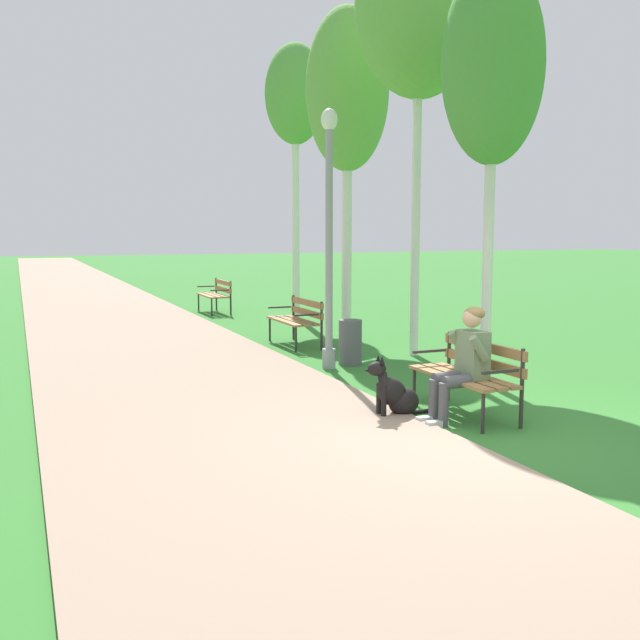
# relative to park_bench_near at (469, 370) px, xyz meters

# --- Properties ---
(ground_plane) EXTENTS (120.00, 120.00, 0.00)m
(ground_plane) POSITION_rel_park_bench_near_xyz_m (-0.39, -1.03, -0.51)
(ground_plane) COLOR #33752D
(paved_path) EXTENTS (3.87, 60.00, 0.04)m
(paved_path) POSITION_rel_park_bench_near_xyz_m (-2.58, 22.97, -0.49)
(paved_path) COLOR gray
(paved_path) RESTS_ON ground
(park_bench_near) EXTENTS (0.55, 1.50, 0.85)m
(park_bench_near) POSITION_rel_park_bench_near_xyz_m (0.00, 0.00, 0.00)
(park_bench_near) COLOR olive
(park_bench_near) RESTS_ON ground
(park_bench_mid) EXTENTS (0.55, 1.50, 0.85)m
(park_bench_mid) POSITION_rel_park_bench_near_xyz_m (0.05, 5.46, 0.00)
(park_bench_mid) COLOR olive
(park_bench_mid) RESTS_ON ground
(park_bench_far) EXTENTS (0.55, 1.50, 0.85)m
(park_bench_far) POSITION_rel_park_bench_near_xyz_m (0.03, 11.17, 0.00)
(park_bench_far) COLOR olive
(park_bench_far) RESTS_ON ground
(person_seated_on_near_bench) EXTENTS (0.74, 0.49, 1.25)m
(person_seated_on_near_bench) POSITION_rel_park_bench_near_xyz_m (-0.21, -0.20, 0.17)
(person_seated_on_near_bench) COLOR #4C4C51
(person_seated_on_near_bench) RESTS_ON ground
(dog_black) EXTENTS (0.83, 0.28, 0.71)m
(dog_black) POSITION_rel_park_bench_near_xyz_m (-0.79, 0.26, -0.25)
(dog_black) COLOR black
(dog_black) RESTS_ON ground
(lamp_post_near) EXTENTS (0.24, 0.24, 3.83)m
(lamp_post_near) POSITION_rel_park_bench_near_xyz_m (-0.33, 3.17, 1.47)
(lamp_post_near) COLOR gray
(lamp_post_near) RESTS_ON ground
(birch_tree_second) EXTENTS (1.40, 1.20, 5.53)m
(birch_tree_second) POSITION_rel_park_bench_near_xyz_m (1.21, 1.39, 3.67)
(birch_tree_second) COLOR silver
(birch_tree_second) RESTS_ON ground
(birch_tree_third) EXTENTS (2.11, 1.80, 7.03)m
(birch_tree_third) POSITION_rel_park_bench_near_xyz_m (1.45, 3.69, 5.06)
(birch_tree_third) COLOR silver
(birch_tree_third) RESTS_ON ground
(birch_tree_fourth) EXTENTS (1.63, 1.49, 6.32)m
(birch_tree_fourth) POSITION_rel_park_bench_near_xyz_m (1.39, 6.24, 4.20)
(birch_tree_fourth) COLOR silver
(birch_tree_fourth) RESTS_ON ground
(birch_tree_fifth) EXTENTS (1.43, 1.37, 6.41)m
(birch_tree_fifth) POSITION_rel_park_bench_near_xyz_m (1.56, 9.48, 4.65)
(birch_tree_fifth) COLOR silver
(birch_tree_fifth) RESTS_ON ground
(litter_bin) EXTENTS (0.36, 0.36, 0.70)m
(litter_bin) POSITION_rel_park_bench_near_xyz_m (0.10, 3.33, -0.16)
(litter_bin) COLOR #515156
(litter_bin) RESTS_ON ground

